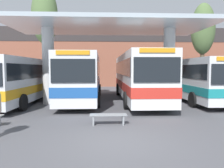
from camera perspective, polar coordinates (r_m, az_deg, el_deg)
ground_plane at (r=7.53m, az=1.70°, el=-14.66°), size 100.00×100.00×0.00m
townhouse_backdrop at (r=29.48m, az=-1.73°, el=8.28°), size 40.00×0.58×7.88m
station_canopy at (r=15.26m, az=-0.68°, el=12.44°), size 13.34×6.35×5.42m
transit_bus_left_bay at (r=16.74m, az=-22.15°, el=1.40°), size 3.03×10.55×3.10m
transit_bus_center_bay at (r=16.64m, az=-7.72°, el=2.14°), size 2.74×10.80×3.37m
transit_bus_right_bay at (r=16.70m, az=6.70°, el=2.31°), size 2.85×11.92×3.44m
transit_bus_far_right_bay at (r=17.70m, az=20.14°, el=1.54°), size 2.70×10.14×3.08m
waiting_bench_far_platform at (r=9.46m, az=-0.97°, el=-8.62°), size 1.59×0.44×0.46m
poplar_tree_behind_left at (r=24.86m, az=22.67°, el=12.91°), size 2.37×2.37×9.10m
poplar_tree_behind_right at (r=21.47m, az=-17.18°, el=16.50°), size 2.33×2.33×9.77m
parked_car_street at (r=28.17m, az=21.35°, el=0.92°), size 4.37×2.14×2.14m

